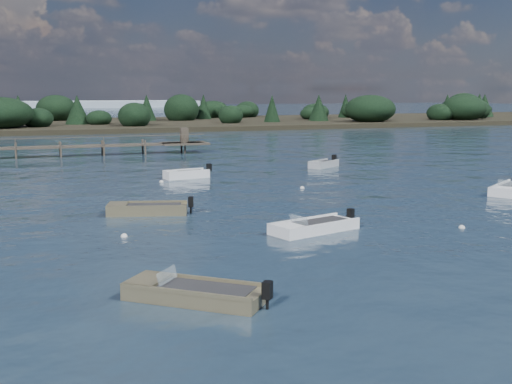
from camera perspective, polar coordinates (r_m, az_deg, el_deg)
name	(u,v)px	position (r m, az deg, el deg)	size (l,w,h in m)	color
ground	(131,145)	(81.36, -11.04, 4.15)	(400.00, 400.00, 0.00)	#162433
tender_far_white	(186,176)	(50.00, -6.20, 1.44)	(3.90, 1.92, 1.31)	white
tender_far_grey_b	(324,165)	(56.97, 6.03, 2.38)	(3.45, 2.86, 1.24)	#A2A6A9
dinghy_mid_grey	(147,211)	(36.01, -9.62, -1.67)	(4.80, 2.72, 1.19)	#6C6448
dinghy_mid_white_b	(512,191)	(45.75, 21.79, 0.10)	(4.85, 4.06, 1.25)	white
dinghy_near_olive	(194,296)	(21.32, -5.49, -9.16)	(4.61, 4.20, 1.20)	#6C6448
dinghy_mid_white_a	(314,228)	(31.27, 5.17, -3.25)	(4.93, 2.96, 1.14)	white
buoy_b	(462,228)	(33.53, 17.82, -3.07)	(0.32, 0.32, 0.32)	silver
buoy_c	(124,237)	(30.69, -11.64, -3.92)	(0.32, 0.32, 0.32)	silver
buoy_e	(161,182)	(48.09, -8.40, 0.87)	(0.32, 0.32, 0.32)	silver
buoy_extra_a	(351,216)	(35.20, 8.48, -2.16)	(0.32, 0.32, 0.32)	silver
buoy_extra_b	(302,188)	(44.69, 4.13, 0.32)	(0.32, 0.32, 0.32)	silver
far_headland	(229,114)	(125.79, -2.38, 6.91)	(190.00, 40.00, 5.80)	black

